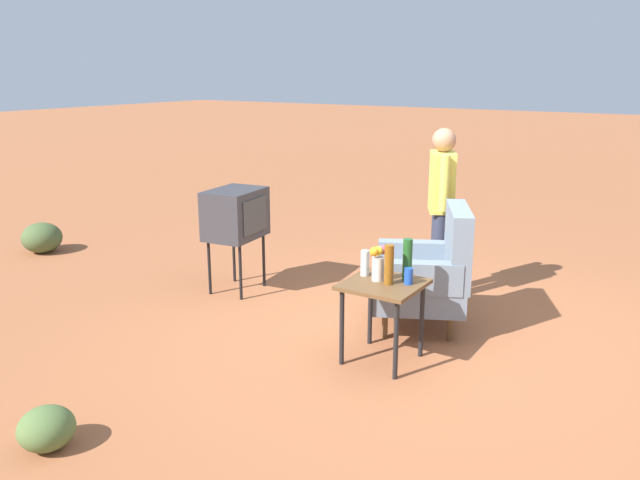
# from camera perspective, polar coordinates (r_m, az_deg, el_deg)

# --- Properties ---
(ground_plane) EXTENTS (60.00, 60.00, 0.00)m
(ground_plane) POSITION_cam_1_polar(r_m,az_deg,el_deg) (5.49, 9.04, -8.49)
(ground_plane) COLOR #A05B38
(armchair) EXTENTS (1.03, 1.03, 1.06)m
(armchair) POSITION_cam_1_polar(r_m,az_deg,el_deg) (5.52, 9.73, -2.83)
(armchair) COLOR brown
(armchair) RESTS_ON ground
(side_table) EXTENTS (0.56, 0.56, 0.63)m
(side_table) POSITION_cam_1_polar(r_m,az_deg,el_deg) (4.84, 5.62, -4.82)
(side_table) COLOR black
(side_table) RESTS_ON ground
(tv_on_stand) EXTENTS (0.65, 0.51, 1.03)m
(tv_on_stand) POSITION_cam_1_polar(r_m,az_deg,el_deg) (6.35, -7.51, 2.26)
(tv_on_stand) COLOR black
(tv_on_stand) RESTS_ON ground
(person_standing) EXTENTS (0.52, 0.36, 1.64)m
(person_standing) POSITION_cam_1_polar(r_m,az_deg,el_deg) (6.18, 10.69, 3.25)
(person_standing) COLOR #2D3347
(person_standing) RESTS_ON ground
(bottle_tall_amber) EXTENTS (0.07, 0.07, 0.30)m
(bottle_tall_amber) POSITION_cam_1_polar(r_m,az_deg,el_deg) (4.74, 6.15, -2.18)
(bottle_tall_amber) COLOR brown
(bottle_tall_amber) RESTS_ON side_table
(bottle_short_clear) EXTENTS (0.06, 0.06, 0.20)m
(bottle_short_clear) POSITION_cam_1_polar(r_m,az_deg,el_deg) (4.93, 4.00, -2.05)
(bottle_short_clear) COLOR silver
(bottle_short_clear) RESTS_ON side_table
(bottle_wine_green) EXTENTS (0.07, 0.07, 0.32)m
(bottle_wine_green) POSITION_cam_1_polar(r_m,az_deg,el_deg) (4.84, 7.77, -1.74)
(bottle_wine_green) COLOR #1E5623
(bottle_wine_green) RESTS_ON side_table
(soda_can_blue) EXTENTS (0.07, 0.07, 0.12)m
(soda_can_blue) POSITION_cam_1_polar(r_m,az_deg,el_deg) (4.78, 7.87, -3.19)
(soda_can_blue) COLOR blue
(soda_can_blue) RESTS_ON side_table
(flower_vase) EXTENTS (0.15, 0.10, 0.27)m
(flower_vase) POSITION_cam_1_polar(r_m,az_deg,el_deg) (4.81, 5.17, -1.91)
(flower_vase) COLOR silver
(flower_vase) RESTS_ON side_table
(shrub_near) EXTENTS (0.33, 0.33, 0.26)m
(shrub_near) POSITION_cam_1_polar(r_m,az_deg,el_deg) (4.24, -23.12, -15.13)
(shrub_near) COLOR #516B38
(shrub_near) RESTS_ON ground
(shrub_far) EXTENTS (0.47, 0.47, 0.37)m
(shrub_far) POSITION_cam_1_polar(r_m,az_deg,el_deg) (8.48, -23.46, 0.19)
(shrub_far) COLOR #475B33
(shrub_far) RESTS_ON ground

